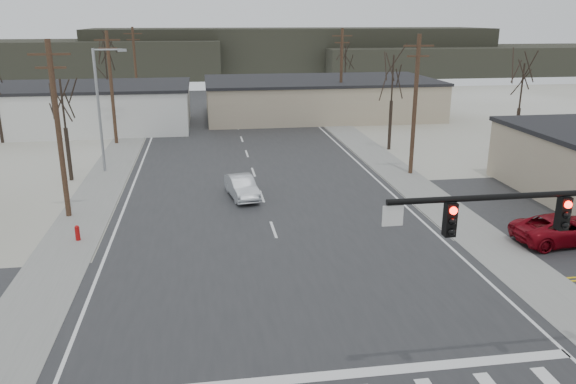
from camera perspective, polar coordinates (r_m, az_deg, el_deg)
name	(u,v)px	position (r m, az deg, el deg)	size (l,w,h in m)	color
ground	(298,300)	(23.40, 1.03, -10.95)	(140.00, 140.00, 0.00)	white
main_road	(260,192)	(37.16, -2.84, -0.01)	(18.00, 110.00, 0.05)	#262729
cross_road	(298,300)	(23.39, 1.03, -10.91)	(90.00, 10.00, 0.04)	#262729
sidewalk_left	(106,178)	(42.39, -17.96, 1.35)	(3.00, 90.00, 0.06)	gray
sidewalk_right	(390,167)	(44.11, 10.31, 2.53)	(3.00, 90.00, 0.06)	gray
fire_hydrant	(77,233)	(30.97, -20.60, -3.91)	(0.24, 0.24, 0.87)	#A50C0C
building_left_far	(80,107)	(62.22, -20.34, 8.10)	(22.30, 12.30, 4.50)	silver
building_right_far	(320,98)	(66.31, 3.24, 9.56)	(26.30, 14.30, 4.30)	tan
upole_left_b	(58,128)	(33.79, -22.31, 6.05)	(2.20, 0.30, 10.00)	#4D2F23
upole_left_c	(111,86)	(53.24, -17.51, 10.22)	(2.20, 0.30, 10.00)	#4D2F23
upole_left_d	(135,67)	(72.98, -15.24, 12.13)	(2.20, 0.30, 10.00)	#4D2F23
upole_right_a	(415,103)	(41.55, 12.77, 8.80)	(2.20, 0.30, 10.00)	#4D2F23
upole_right_b	(341,74)	(62.42, 5.43, 11.86)	(2.20, 0.30, 10.00)	#4D2F23
streetlight_main	(101,104)	(43.35, -18.45, 8.50)	(2.40, 0.25, 9.00)	gray
tree_left_near	(63,107)	(41.82, -21.89, 8.04)	(3.30, 3.30, 7.35)	#31271E
tree_right_mid	(392,81)	(49.26, 10.57, 11.04)	(3.74, 3.74, 8.33)	#31271E
tree_left_far	(106,62)	(67.30, -18.02, 12.41)	(3.96, 3.96, 8.82)	#31271E
tree_right_far	(345,62)	(74.84, 5.86, 13.02)	(3.52, 3.52, 7.84)	#31271E
tree_lot	(522,89)	(49.70, 22.64, 9.66)	(3.52, 3.52, 7.84)	#31271E
hill_left	(29,60)	(116.89, -24.83, 12.06)	(70.00, 18.00, 7.00)	#333026
hill_center	(292,51)	(117.95, 0.42, 14.12)	(80.00, 18.00, 9.00)	#333026
hill_right	(466,60)	(122.88, 17.64, 12.65)	(60.00, 18.00, 5.50)	#333026
sedan_crossing	(242,187)	(35.90, -4.71, 0.52)	(1.47, 4.21, 1.39)	#A4A9AF
car_far_a	(250,101)	(72.62, -3.87, 9.21)	(2.35, 5.78, 1.68)	black
car_far_b	(215,106)	(70.44, -7.42, 8.68)	(1.47, 3.65, 1.24)	black
car_parked_red	(563,229)	(31.92, 26.15, -3.41)	(2.39, 5.19, 1.44)	maroon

